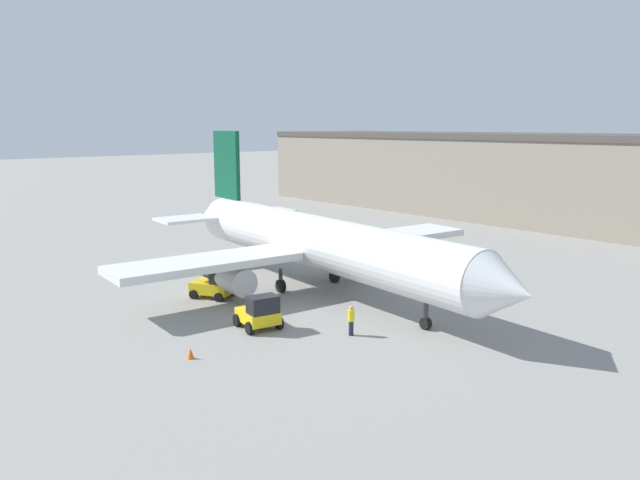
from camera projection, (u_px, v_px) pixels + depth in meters
The scene contains 7 objects.
ground_plane at pixel (320, 291), 43.92m from camera, with size 400.00×400.00×0.00m, color gray.
terminal_building at pixel (546, 177), 75.90m from camera, with size 85.86×18.00×10.51m.
airplane at pixel (312, 242), 44.03m from camera, with size 35.64×28.70×11.05m.
ground_crew_worker at pixel (351, 319), 34.56m from camera, with size 0.38×0.38×1.72m.
baggage_tug at pixel (260, 313), 35.72m from camera, with size 2.74×2.48×2.04m.
belt_loader_truck at pixel (216, 283), 42.22m from camera, with size 3.28×3.02×2.17m.
safety_cone_near at pixel (191, 353), 31.20m from camera, with size 0.36×0.36×0.55m.
Camera 1 is at (32.42, -27.54, 11.53)m, focal length 35.00 mm.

